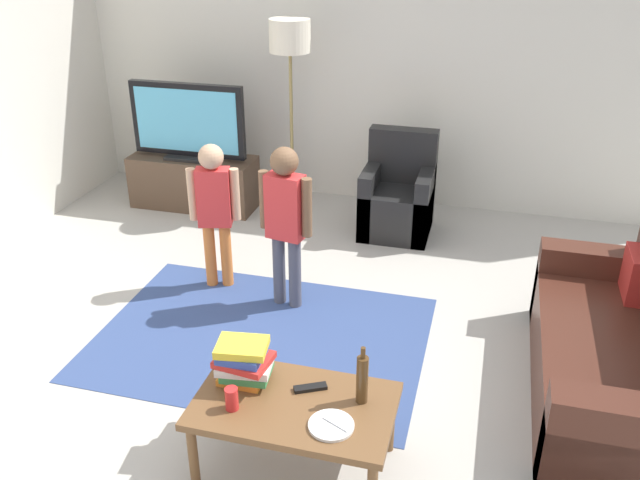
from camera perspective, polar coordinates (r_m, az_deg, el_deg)
ground at (r=4.30m, az=-2.12°, el=-11.25°), size 7.80×7.80×0.00m
wall_back at (r=6.46m, az=5.73°, el=14.82°), size 6.00×0.12×2.70m
area_rug at (r=4.63m, az=-5.00°, el=-8.21°), size 2.20×1.60×0.01m
tv_stand at (r=6.64m, az=-10.63°, el=4.83°), size 1.20×0.44×0.50m
tv at (r=6.43m, az=-11.15°, el=9.78°), size 1.10×0.28×0.71m
couch at (r=4.30m, az=24.48°, el=-9.25°), size 0.80×1.80×0.86m
armchair at (r=6.03m, az=6.64°, el=3.44°), size 0.60×0.60×0.90m
floor_lamp at (r=6.08m, az=-2.56°, el=16.06°), size 0.36×0.36×1.78m
child_near_tv at (r=4.99m, az=-8.95°, el=3.09°), size 0.37×0.19×1.13m
child_center at (r=4.66m, az=-2.94°, el=2.25°), size 0.40×0.19×1.21m
coffee_table at (r=3.46m, az=-2.20°, el=-14.24°), size 1.00×0.60×0.42m
book_stack at (r=3.51m, az=-6.49°, el=-10.23°), size 0.30×0.25×0.24m
bottle at (r=3.36m, az=3.60°, el=-11.67°), size 0.06×0.06×0.32m
tv_remote at (r=3.50m, az=-0.82°, el=-12.42°), size 0.17×0.12×0.02m
soda_can at (r=3.38m, az=-7.50°, el=-13.20°), size 0.07×0.07×0.12m
plate at (r=3.29m, az=0.96°, el=-15.45°), size 0.22×0.22×0.02m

